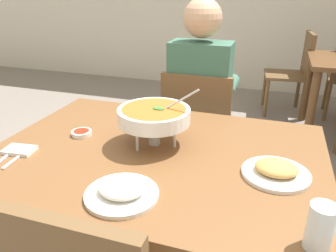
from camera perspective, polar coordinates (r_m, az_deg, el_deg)
The scene contains 12 objects.
dining_table_main at distance 1.40m, azimuth -1.94°, elevation -7.96°, with size 1.33×0.97×0.75m.
chair_diner_main at distance 2.12m, azimuth 5.26°, elevation -0.76°, with size 0.44×0.44×0.90m.
diner_main at distance 2.07m, azimuth 5.71°, elevation 5.56°, with size 0.40×0.45×1.31m.
curry_bowl at distance 1.36m, azimuth -2.43°, elevation 1.77°, with size 0.33×0.30×0.26m.
rice_plate at distance 1.09m, azimuth -8.26°, elevation -11.04°, with size 0.24×0.24×0.06m.
appetizer_plate at distance 1.24m, azimuth 18.17°, elevation -7.35°, with size 0.24×0.24×0.06m.
sauce_dish at distance 1.53m, azimuth -14.72°, elevation -1.15°, with size 0.09×0.09×0.02m.
napkin_folded at distance 1.47m, azimuth -24.28°, elevation -3.83°, with size 0.12×0.08×0.02m, color white.
fork_utensil at distance 1.45m, azimuth -26.12°, elevation -4.67°, with size 0.01×0.17×0.01m, color silver.
spoon_utensil at distance 1.42m, azimuth -24.65°, elevation -5.03°, with size 0.01×0.17×0.01m, color silver.
drink_glass at distance 0.96m, azimuth 24.75°, elevation -15.92°, with size 0.07×0.07×0.13m.
chair_bg_corner at distance 3.92m, azimuth 21.14°, elevation 9.20°, with size 0.48×0.48×0.90m.
Camera 1 is at (0.42, -1.12, 1.38)m, focal length 35.27 mm.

